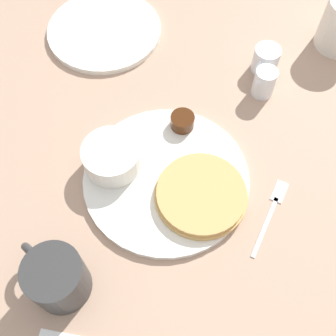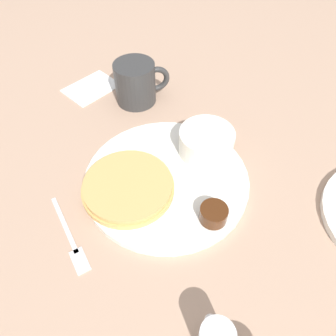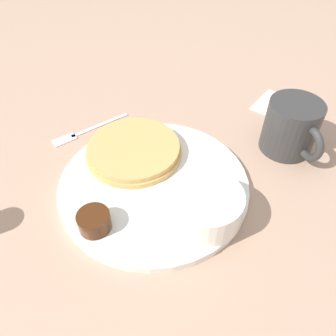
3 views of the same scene
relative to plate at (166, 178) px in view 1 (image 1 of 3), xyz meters
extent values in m
plane|color=tan|center=(0.00, 0.00, -0.01)|extent=(4.00, 4.00, 0.00)
cylinder|color=white|center=(0.00, 0.00, 0.00)|extent=(0.28, 0.28, 0.01)
cylinder|color=tan|center=(0.06, -0.03, 0.01)|extent=(0.15, 0.15, 0.01)
cylinder|color=tan|center=(0.06, -0.03, 0.02)|extent=(0.15, 0.15, 0.01)
cylinder|color=white|center=(-0.09, 0.01, 0.03)|extent=(0.10, 0.10, 0.05)
cylinder|color=white|center=(-0.09, 0.01, 0.05)|extent=(0.08, 0.08, 0.01)
cylinder|color=#47230F|center=(0.02, 0.11, 0.02)|extent=(0.04, 0.04, 0.02)
cylinder|color=white|center=(-0.10, 0.03, 0.02)|extent=(0.05, 0.05, 0.03)
sphere|color=white|center=(-0.10, 0.03, 0.04)|extent=(0.03, 0.03, 0.03)
cylinder|color=#333333|center=(-0.13, -0.20, 0.04)|extent=(0.08, 0.08, 0.09)
torus|color=#333333|center=(-0.17, -0.17, 0.04)|extent=(0.05, 0.04, 0.06)
cylinder|color=white|center=(0.16, 0.21, 0.02)|extent=(0.04, 0.04, 0.06)
torus|color=white|center=(0.17, 0.23, 0.03)|extent=(0.02, 0.03, 0.03)
cone|color=white|center=(0.15, 0.19, 0.05)|extent=(0.01, 0.01, 0.01)
cylinder|color=white|center=(0.16, 0.27, 0.02)|extent=(0.05, 0.05, 0.05)
torus|color=white|center=(0.15, 0.25, 0.02)|extent=(0.02, 0.03, 0.03)
cone|color=white|center=(0.17, 0.29, 0.04)|extent=(0.02, 0.02, 0.01)
cube|color=silver|center=(0.17, -0.07, 0.00)|extent=(0.04, 0.11, 0.00)
cube|color=silver|center=(0.19, 0.00, 0.00)|extent=(0.03, 0.04, 0.00)
cylinder|color=white|center=(-0.17, 0.33, 0.00)|extent=(0.24, 0.24, 0.01)
camera|label=1|loc=(0.04, -0.33, 0.63)|focal=45.00mm
camera|label=2|loc=(0.27, 0.23, 0.44)|focal=35.00mm
camera|label=3|loc=(-0.20, 0.26, 0.37)|focal=35.00mm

